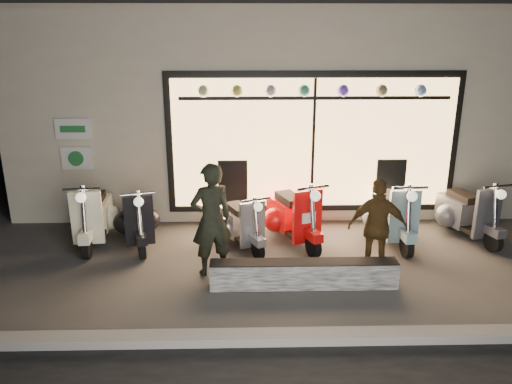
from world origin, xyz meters
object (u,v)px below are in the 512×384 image
(graffiti_barrier, at_px, (304,274))
(scooter_silver, at_px, (240,222))
(scooter_red, at_px, (291,214))
(man, at_px, (211,220))
(woman, at_px, (378,227))

(graffiti_barrier, bearing_deg, scooter_silver, 120.49)
(graffiti_barrier, distance_m, scooter_silver, 1.85)
(graffiti_barrier, height_order, scooter_red, scooter_red)
(scooter_silver, xyz_separation_m, scooter_red, (0.91, 0.19, 0.07))
(scooter_silver, relative_size, man, 0.76)
(scooter_red, distance_m, woman, 1.81)
(man, bearing_deg, scooter_silver, -132.64)
(graffiti_barrier, xyz_separation_m, scooter_silver, (-0.93, 1.59, 0.19))
(graffiti_barrier, bearing_deg, woman, 20.43)
(graffiti_barrier, relative_size, scooter_red, 1.71)
(scooter_red, relative_size, woman, 1.06)
(woman, bearing_deg, scooter_red, -40.03)
(man, bearing_deg, scooter_red, -157.84)
(scooter_silver, xyz_separation_m, man, (-0.41, -1.10, 0.48))
(graffiti_barrier, height_order, woman, woman)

